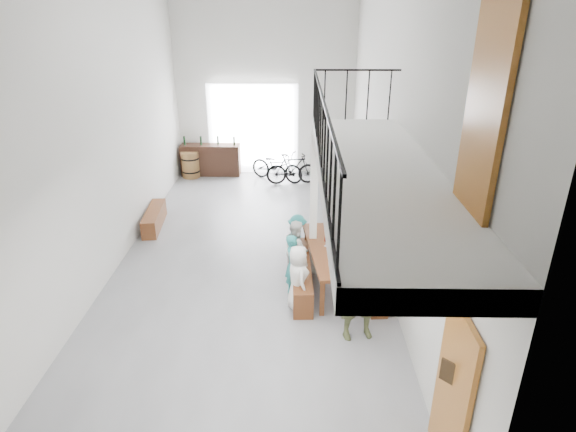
{
  "coord_description": "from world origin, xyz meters",
  "views": [
    {
      "loc": [
        0.95,
        -8.99,
        5.01
      ],
      "look_at": [
        0.81,
        -0.5,
        1.27
      ],
      "focal_mm": 30.0,
      "sensor_mm": 36.0,
      "label": 1
    }
  ],
  "objects_px": {
    "side_bench": "(154,218)",
    "oak_barrel": "(191,164)",
    "bicycle_near": "(277,166)",
    "bench_inner": "(301,275)",
    "tasting_table": "(335,252)",
    "host_standing": "(361,285)",
    "serving_counter": "(211,160)"
  },
  "relations": [
    {
      "from": "side_bench",
      "to": "serving_counter",
      "type": "height_order",
      "value": "serving_counter"
    },
    {
      "from": "side_bench",
      "to": "bicycle_near",
      "type": "distance_m",
      "value": 4.49
    },
    {
      "from": "side_bench",
      "to": "bench_inner",
      "type": "bearing_deg",
      "value": -36.86
    },
    {
      "from": "bench_inner",
      "to": "serving_counter",
      "type": "relative_size",
      "value": 1.19
    },
    {
      "from": "bench_inner",
      "to": "tasting_table",
      "type": "bearing_deg",
      "value": 7.14
    },
    {
      "from": "host_standing",
      "to": "bicycle_near",
      "type": "distance_m",
      "value": 7.81
    },
    {
      "from": "serving_counter",
      "to": "bicycle_near",
      "type": "height_order",
      "value": "serving_counter"
    },
    {
      "from": "tasting_table",
      "to": "bicycle_near",
      "type": "bearing_deg",
      "value": 95.63
    },
    {
      "from": "oak_barrel",
      "to": "serving_counter",
      "type": "height_order",
      "value": "serving_counter"
    },
    {
      "from": "oak_barrel",
      "to": "bicycle_near",
      "type": "height_order",
      "value": "bicycle_near"
    },
    {
      "from": "oak_barrel",
      "to": "bicycle_near",
      "type": "relative_size",
      "value": 0.46
    },
    {
      "from": "oak_barrel",
      "to": "serving_counter",
      "type": "xyz_separation_m",
      "value": [
        0.6,
        0.26,
        0.08
      ]
    },
    {
      "from": "tasting_table",
      "to": "serving_counter",
      "type": "relative_size",
      "value": 1.29
    },
    {
      "from": "bench_inner",
      "to": "serving_counter",
      "type": "xyz_separation_m",
      "value": [
        -2.82,
        6.65,
        0.24
      ]
    },
    {
      "from": "oak_barrel",
      "to": "serving_counter",
      "type": "distance_m",
      "value": 0.66
    },
    {
      "from": "tasting_table",
      "to": "host_standing",
      "type": "xyz_separation_m",
      "value": [
        0.3,
        -1.6,
        0.27
      ]
    },
    {
      "from": "tasting_table",
      "to": "oak_barrel",
      "type": "distance_m",
      "value": 7.48
    },
    {
      "from": "bicycle_near",
      "to": "tasting_table",
      "type": "bearing_deg",
      "value": -139.13
    },
    {
      "from": "bench_inner",
      "to": "side_bench",
      "type": "relative_size",
      "value": 1.42
    },
    {
      "from": "tasting_table",
      "to": "oak_barrel",
      "type": "bearing_deg",
      "value": 116.01
    },
    {
      "from": "bench_inner",
      "to": "oak_barrel",
      "type": "bearing_deg",
      "value": 116.44
    },
    {
      "from": "host_standing",
      "to": "bicycle_near",
      "type": "height_order",
      "value": "host_standing"
    },
    {
      "from": "bicycle_near",
      "to": "oak_barrel",
      "type": "bearing_deg",
      "value": 112.87
    },
    {
      "from": "side_bench",
      "to": "bicycle_near",
      "type": "height_order",
      "value": "bicycle_near"
    },
    {
      "from": "tasting_table",
      "to": "serving_counter",
      "type": "height_order",
      "value": "serving_counter"
    },
    {
      "from": "side_bench",
      "to": "oak_barrel",
      "type": "xyz_separation_m",
      "value": [
        0.15,
        3.71,
        0.19
      ]
    },
    {
      "from": "side_bench",
      "to": "bicycle_near",
      "type": "relative_size",
      "value": 0.87
    },
    {
      "from": "host_standing",
      "to": "bicycle_near",
      "type": "xyz_separation_m",
      "value": [
        -1.62,
        7.62,
        -0.51
      ]
    },
    {
      "from": "serving_counter",
      "to": "host_standing",
      "type": "relative_size",
      "value": 0.95
    },
    {
      "from": "side_bench",
      "to": "oak_barrel",
      "type": "bearing_deg",
      "value": 87.62
    },
    {
      "from": "oak_barrel",
      "to": "bicycle_near",
      "type": "distance_m",
      "value": 2.74
    },
    {
      "from": "oak_barrel",
      "to": "host_standing",
      "type": "distance_m",
      "value": 9.02
    }
  ]
}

